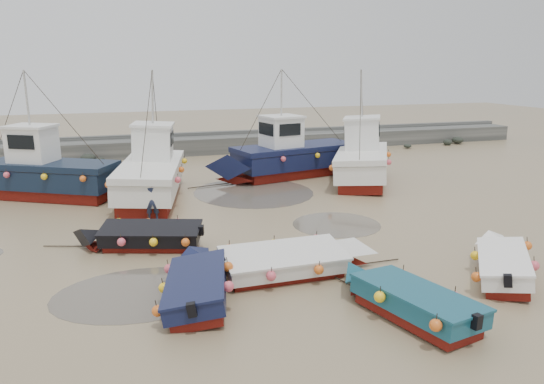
{
  "coord_description": "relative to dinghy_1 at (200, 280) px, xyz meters",
  "views": [
    {
      "loc": [
        -4.2,
        -16.96,
        6.53
      ],
      "look_at": [
        2.37,
        3.18,
        1.4
      ],
      "focal_mm": 35.0,
      "sensor_mm": 36.0,
      "label": 1
    }
  ],
  "objects": [
    {
      "name": "ground",
      "position": [
        1.78,
        2.95,
        -0.55
      ],
      "size": [
        120.0,
        120.0,
        0.0
      ],
      "primitive_type": "plane",
      "color": "#8E7856",
      "rests_on": "ground"
    },
    {
      "name": "seawall",
      "position": [
        1.83,
        24.94,
        0.08
      ],
      "size": [
        60.0,
        4.92,
        1.5
      ],
      "color": "#61605C",
      "rests_on": "ground"
    },
    {
      "name": "puddle_a",
      "position": [
        -1.59,
        0.87,
        -0.55
      ],
      "size": [
        5.14,
        5.14,
        0.01
      ],
      "primitive_type": "cylinder",
      "color": "#575045",
      "rests_on": "ground"
    },
    {
      "name": "puddle_b",
      "position": [
        6.72,
        5.3,
        -0.55
      ],
      "size": [
        3.68,
        3.68,
        0.01
      ],
      "primitive_type": "cylinder",
      "color": "#575045",
      "rests_on": "ground"
    },
    {
      "name": "puddle_d",
      "position": [
        5.01,
        11.9,
        -0.55
      ],
      "size": [
        6.21,
        6.21,
        0.01
      ],
      "primitive_type": "cylinder",
      "color": "#575045",
      "rests_on": "ground"
    },
    {
      "name": "dinghy_1",
      "position": [
        0.0,
        0.0,
        0.0
      ],
      "size": [
        2.68,
        5.88,
        1.43
      ],
      "rotation": [
        0.0,
        0.0,
        -0.23
      ],
      "color": "maroon",
      "rests_on": "ground"
    },
    {
      "name": "dinghy_2",
      "position": [
        4.99,
        -2.75,
        0.0
      ],
      "size": [
        2.61,
        5.71,
        1.43
      ],
      "rotation": [
        0.0,
        0.0,
        0.26
      ],
      "color": "maroon",
      "rests_on": "ground"
    },
    {
      "name": "dinghy_3",
      "position": [
        9.41,
        -1.39,
        0.0
      ],
      "size": [
        4.12,
        5.05,
        1.43
      ],
      "rotation": [
        0.0,
        0.0,
        -0.66
      ],
      "color": "maroon",
      "rests_on": "ground"
    },
    {
      "name": "dinghy_4",
      "position": [
        -1.25,
        4.87,
        0.0
      ],
      "size": [
        5.71,
        2.81,
        1.43
      ],
      "rotation": [
        0.0,
        0.0,
        1.24
      ],
      "color": "maroon",
      "rests_on": "ground"
    },
    {
      "name": "dinghy_5",
      "position": [
        3.15,
        0.8,
        -0.01
      ],
      "size": [
        6.26,
        2.32,
        1.43
      ],
      "rotation": [
        0.0,
        0.0,
        -1.56
      ],
      "color": "maroon",
      "rests_on": "ground"
    },
    {
      "name": "cabin_boat_0",
      "position": [
        -5.37,
        14.0,
        0.81
      ],
      "size": [
        8.81,
        5.83,
        6.22
      ],
      "rotation": [
        0.0,
        0.0,
        1.04
      ],
      "color": "maroon",
      "rests_on": "ground"
    },
    {
      "name": "cabin_boat_1",
      "position": [
        -0.09,
        12.63,
        0.76
      ],
      "size": [
        4.59,
        11.02,
        6.22
      ],
      "rotation": [
        0.0,
        0.0,
        -0.22
      ],
      "color": "maroon",
      "rests_on": "ground"
    },
    {
      "name": "cabin_boat_2",
      "position": [
        7.93,
        14.97,
        0.77
      ],
      "size": [
        10.66,
        4.52,
        6.22
      ],
      "rotation": [
        0.0,
        0.0,
        1.79
      ],
      "color": "maroon",
      "rests_on": "ground"
    },
    {
      "name": "cabin_boat_3",
      "position": [
        11.71,
        12.48,
        0.81
      ],
      "size": [
        6.1,
        8.9,
        6.22
      ],
      "rotation": [
        0.0,
        0.0,
        -0.52
      ],
      "color": "maroon",
      "rests_on": "ground"
    },
    {
      "name": "person",
      "position": [
        -0.52,
        8.27,
        -0.55
      ],
      "size": [
        0.71,
        0.5,
        1.84
      ],
      "primitive_type": "imported",
      "rotation": [
        0.0,
        0.0,
        3.05
      ],
      "color": "#1C233A",
      "rests_on": "ground"
    }
  ]
}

